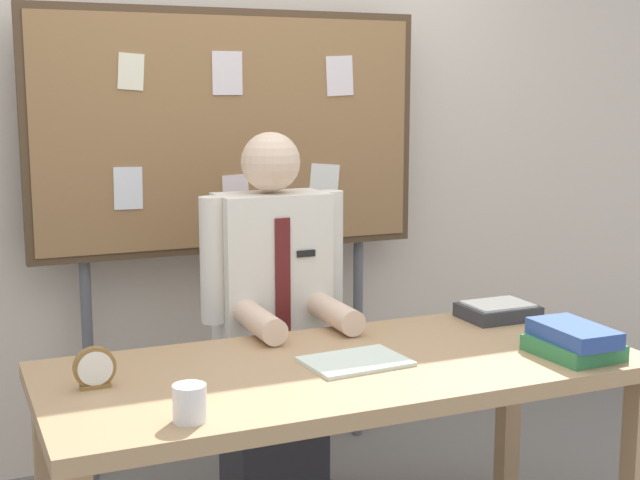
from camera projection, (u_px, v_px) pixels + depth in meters
name	position (u px, v px, depth m)	size (l,w,h in m)	color
back_wall	(216.00, 142.00, 3.81)	(6.40, 0.08, 2.70)	beige
desk	(345.00, 389.00, 2.73)	(1.83, 0.80, 0.75)	tan
person	(273.00, 337.00, 3.30)	(0.55, 0.56, 1.42)	#2D2D33
bulletin_board	(230.00, 138.00, 3.62)	(1.63, 0.09, 1.89)	#4C3823
book_stack	(573.00, 341.00, 2.78)	(0.23, 0.29, 0.10)	#337F47
open_notebook	(355.00, 361.00, 2.71)	(0.30, 0.22, 0.01)	silver
desk_clock	(95.00, 369.00, 2.48)	(0.12, 0.04, 0.12)	olive
coffee_mug	(190.00, 403.00, 2.23)	(0.09, 0.09, 0.10)	white
paper_tray	(498.00, 311.00, 3.24)	(0.26, 0.20, 0.06)	#333338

